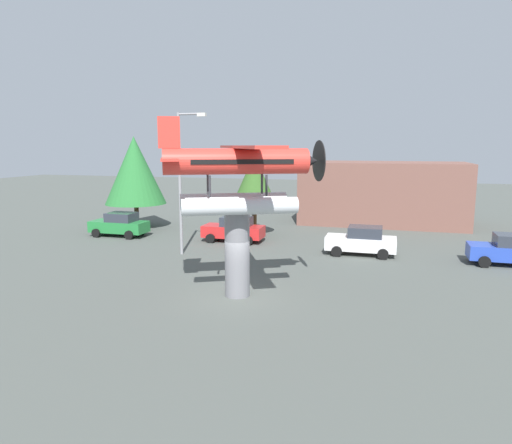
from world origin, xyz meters
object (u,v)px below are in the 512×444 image
(car_near_green, at_px, (120,224))
(streetlight_primary, at_px, (182,174))
(car_mid_red, at_px, (234,229))
(floatplane_monument, at_px, (240,173))
(tree_west, at_px, (135,170))
(car_far_white, at_px, (362,241))
(car_distant_blue, at_px, (510,250))
(display_pedestal, at_px, (237,254))
(tree_east, at_px, (254,179))
(storefront_building, at_px, (382,193))

(car_near_green, distance_m, streetlight_primary, 8.96)
(car_mid_red, bearing_deg, floatplane_monument, 110.06)
(car_mid_red, bearing_deg, tree_west, -17.98)
(car_far_white, xyz_separation_m, car_distant_blue, (8.07, -0.32, 0.00))
(car_mid_red, distance_m, streetlight_primary, 6.23)
(display_pedestal, height_order, car_far_white, display_pedestal)
(car_mid_red, bearing_deg, tree_east, -104.31)
(tree_west, relative_size, tree_east, 1.23)
(car_near_green, height_order, tree_west, tree_west)
(floatplane_monument, bearing_deg, streetlight_primary, 104.80)
(floatplane_monument, height_order, streetlight_primary, streetlight_primary)
(tree_east, bearing_deg, car_mid_red, -104.31)
(car_near_green, xyz_separation_m, car_mid_red, (8.71, 0.50, 0.00))
(tree_east, bearing_deg, display_pedestal, -76.85)
(car_far_white, distance_m, storefront_building, 12.70)
(car_mid_red, height_order, car_far_white, same)
(storefront_building, relative_size, tree_east, 2.27)
(floatplane_monument, bearing_deg, car_near_green, 114.12)
(display_pedestal, relative_size, car_far_white, 0.90)
(car_far_white, height_order, tree_east, tree_east)
(streetlight_primary, bearing_deg, car_distant_blue, 7.71)
(car_distant_blue, height_order, storefront_building, storefront_building)
(car_mid_red, height_order, car_distant_blue, same)
(tree_west, bearing_deg, car_distant_blue, -10.70)
(car_distant_blue, bearing_deg, display_pedestal, 35.22)
(streetlight_primary, bearing_deg, tree_east, 71.24)
(floatplane_monument, distance_m, car_near_green, 17.11)
(display_pedestal, height_order, car_distant_blue, display_pedestal)
(car_far_white, distance_m, tree_west, 19.07)
(display_pedestal, bearing_deg, car_mid_red, 109.42)
(floatplane_monument, height_order, car_far_white, floatplane_monument)
(floatplane_monument, relative_size, car_distant_blue, 2.33)
(car_near_green, bearing_deg, car_distant_blue, 176.83)
(floatplane_monument, distance_m, streetlight_primary, 8.73)
(display_pedestal, relative_size, floatplane_monument, 0.39)
(car_distant_blue, relative_size, tree_east, 0.70)
(streetlight_primary, bearing_deg, tree_west, 135.65)
(car_mid_red, bearing_deg, display_pedestal, 109.42)
(display_pedestal, xyz_separation_m, car_near_green, (-12.60, 10.54, -1.02))
(display_pedestal, height_order, car_mid_red, display_pedestal)
(storefront_building, bearing_deg, tree_west, -157.44)
(display_pedestal, height_order, tree_west, tree_west)
(car_mid_red, distance_m, tree_west, 10.54)
(display_pedestal, distance_m, car_distant_blue, 15.87)
(floatplane_monument, xyz_separation_m, car_far_white, (4.74, 9.39, -4.58))
(storefront_building, bearing_deg, car_mid_red, -131.54)
(streetlight_primary, bearing_deg, display_pedestal, -49.65)
(car_far_white, bearing_deg, streetlight_primary, 15.14)
(floatplane_monument, bearing_deg, car_distant_blue, 8.91)
(streetlight_primary, xyz_separation_m, tree_west, (-7.63, 7.46, -0.26))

